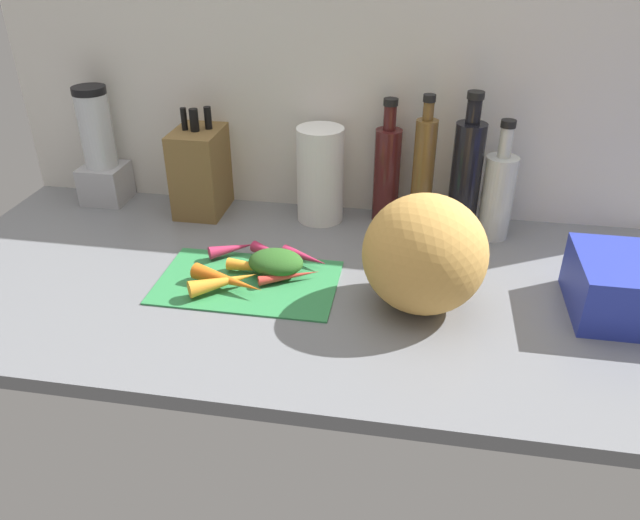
{
  "coord_description": "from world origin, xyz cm",
  "views": [
    {
      "loc": [
        20.53,
        -110.34,
        68.92
      ],
      "look_at": [
        2.66,
        -6.21,
        8.41
      ],
      "focal_mm": 34.47,
      "sensor_mm": 36.0,
      "label": 1
    }
  ],
  "objects_px": {
    "cutting_board": "(248,281)",
    "bottle_3": "(498,194)",
    "paper_towel_roll": "(320,175)",
    "bottle_0": "(387,172)",
    "carrot_5": "(290,276)",
    "bottle_1": "(423,174)",
    "carrot_3": "(276,255)",
    "winter_squash": "(425,254)",
    "blender_appliance": "(100,153)",
    "carrot_1": "(228,280)",
    "knife_block": "(201,171)",
    "carrot_2": "(262,268)",
    "bottle_2": "(466,177)",
    "carrot_4": "(305,257)",
    "carrot_0": "(224,282)",
    "carrot_6": "(232,249)"
  },
  "relations": [
    {
      "from": "carrot_0",
      "to": "carrot_6",
      "type": "xyz_separation_m",
      "value": [
        -0.03,
        0.14,
        -0.0
      ]
    },
    {
      "from": "carrot_4",
      "to": "bottle_1",
      "type": "relative_size",
      "value": 0.33
    },
    {
      "from": "bottle_0",
      "to": "bottle_2",
      "type": "xyz_separation_m",
      "value": [
        0.19,
        -0.05,
        0.02
      ]
    },
    {
      "from": "winter_squash",
      "to": "bottle_1",
      "type": "bearing_deg",
      "value": 92.38
    },
    {
      "from": "knife_block",
      "to": "bottle_3",
      "type": "xyz_separation_m",
      "value": [
        0.73,
        -0.02,
        -0.0
      ]
    },
    {
      "from": "carrot_3",
      "to": "winter_squash",
      "type": "bearing_deg",
      "value": -19.64
    },
    {
      "from": "blender_appliance",
      "to": "bottle_3",
      "type": "height_order",
      "value": "blender_appliance"
    },
    {
      "from": "carrot_4",
      "to": "bottle_0",
      "type": "bearing_deg",
      "value": 60.05
    },
    {
      "from": "carrot_0",
      "to": "carrot_4",
      "type": "height_order",
      "value": "carrot_0"
    },
    {
      "from": "carrot_4",
      "to": "knife_block",
      "type": "xyz_separation_m",
      "value": [
        -0.32,
        0.24,
        0.09
      ]
    },
    {
      "from": "carrot_5",
      "to": "bottle_3",
      "type": "distance_m",
      "value": 0.54
    },
    {
      "from": "winter_squash",
      "to": "bottle_3",
      "type": "relative_size",
      "value": 0.84
    },
    {
      "from": "cutting_board",
      "to": "bottle_3",
      "type": "distance_m",
      "value": 0.62
    },
    {
      "from": "bottle_3",
      "to": "carrot_4",
      "type": "bearing_deg",
      "value": -152.46
    },
    {
      "from": "bottle_1",
      "to": "bottle_2",
      "type": "relative_size",
      "value": 0.96
    },
    {
      "from": "blender_appliance",
      "to": "bottle_2",
      "type": "distance_m",
      "value": 0.94
    },
    {
      "from": "paper_towel_roll",
      "to": "carrot_2",
      "type": "bearing_deg",
      "value": -103.63
    },
    {
      "from": "carrot_4",
      "to": "bottle_3",
      "type": "xyz_separation_m",
      "value": [
        0.42,
        0.22,
        0.09
      ]
    },
    {
      "from": "carrot_3",
      "to": "carrot_6",
      "type": "height_order",
      "value": "carrot_6"
    },
    {
      "from": "blender_appliance",
      "to": "paper_towel_roll",
      "type": "distance_m",
      "value": 0.59
    },
    {
      "from": "carrot_0",
      "to": "bottle_1",
      "type": "relative_size",
      "value": 0.44
    },
    {
      "from": "carrot_3",
      "to": "bottle_2",
      "type": "relative_size",
      "value": 0.39
    },
    {
      "from": "carrot_2",
      "to": "blender_appliance",
      "type": "bearing_deg",
      "value": 148.15
    },
    {
      "from": "carrot_4",
      "to": "carrot_6",
      "type": "relative_size",
      "value": 1.07
    },
    {
      "from": "carrot_5",
      "to": "bottle_1",
      "type": "height_order",
      "value": "bottle_1"
    },
    {
      "from": "carrot_4",
      "to": "bottle_2",
      "type": "bearing_deg",
      "value": 32.64
    },
    {
      "from": "paper_towel_roll",
      "to": "bottle_0",
      "type": "height_order",
      "value": "bottle_0"
    },
    {
      "from": "cutting_board",
      "to": "carrot_6",
      "type": "distance_m",
      "value": 0.12
    },
    {
      "from": "cutting_board",
      "to": "carrot_4",
      "type": "xyz_separation_m",
      "value": [
        0.11,
        0.09,
        0.02
      ]
    },
    {
      "from": "carrot_4",
      "to": "paper_towel_roll",
      "type": "bearing_deg",
      "value": 91.72
    },
    {
      "from": "carrot_6",
      "to": "carrot_5",
      "type": "bearing_deg",
      "value": -30.09
    },
    {
      "from": "carrot_1",
      "to": "paper_towel_roll",
      "type": "distance_m",
      "value": 0.4
    },
    {
      "from": "carrot_1",
      "to": "bottle_0",
      "type": "height_order",
      "value": "bottle_0"
    },
    {
      "from": "carrot_5",
      "to": "paper_towel_roll",
      "type": "distance_m",
      "value": 0.34
    },
    {
      "from": "carrot_1",
      "to": "bottle_2",
      "type": "distance_m",
      "value": 0.6
    },
    {
      "from": "winter_squash",
      "to": "cutting_board",
      "type": "bearing_deg",
      "value": 176.32
    },
    {
      "from": "cutting_board",
      "to": "bottle_2",
      "type": "distance_m",
      "value": 0.56
    },
    {
      "from": "carrot_5",
      "to": "bottle_0",
      "type": "bearing_deg",
      "value": 63.65
    },
    {
      "from": "carrot_2",
      "to": "bottle_3",
      "type": "xyz_separation_m",
      "value": [
        0.5,
        0.28,
        0.09
      ]
    },
    {
      "from": "carrot_2",
      "to": "paper_towel_roll",
      "type": "xyz_separation_m",
      "value": [
        0.07,
        0.3,
        0.1
      ]
    },
    {
      "from": "carrot_5",
      "to": "blender_appliance",
      "type": "distance_m",
      "value": 0.68
    },
    {
      "from": "bottle_0",
      "to": "bottle_2",
      "type": "height_order",
      "value": "bottle_2"
    },
    {
      "from": "blender_appliance",
      "to": "bottle_1",
      "type": "relative_size",
      "value": 0.92
    },
    {
      "from": "bottle_1",
      "to": "knife_block",
      "type": "bearing_deg",
      "value": 178.27
    },
    {
      "from": "carrot_4",
      "to": "knife_block",
      "type": "relative_size",
      "value": 0.41
    },
    {
      "from": "bottle_2",
      "to": "knife_block",
      "type": "bearing_deg",
      "value": 178.03
    },
    {
      "from": "carrot_0",
      "to": "bottle_1",
      "type": "distance_m",
      "value": 0.54
    },
    {
      "from": "bottle_2",
      "to": "carrot_2",
      "type": "bearing_deg",
      "value": -146.54
    },
    {
      "from": "carrot_2",
      "to": "carrot_3",
      "type": "height_order",
      "value": "carrot_2"
    },
    {
      "from": "carrot_1",
      "to": "knife_block",
      "type": "relative_size",
      "value": 0.61
    }
  ]
}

